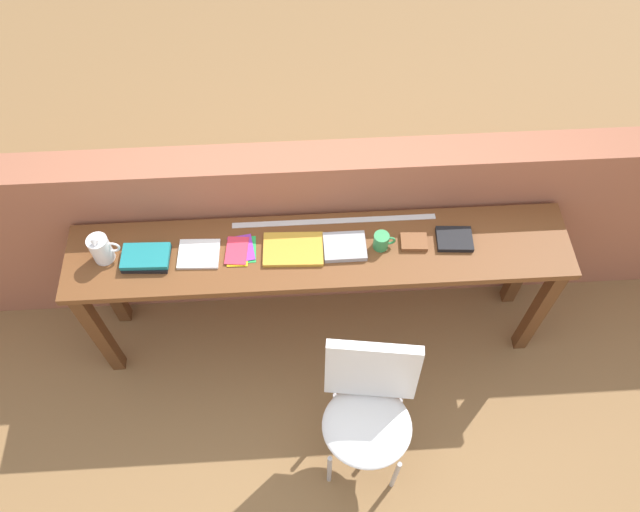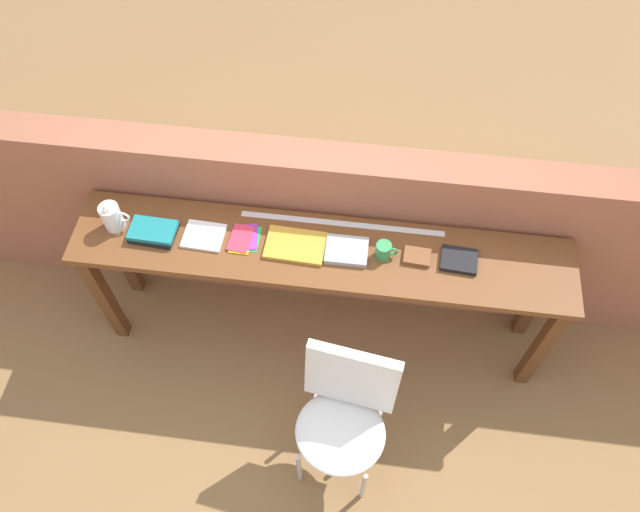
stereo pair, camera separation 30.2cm
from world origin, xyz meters
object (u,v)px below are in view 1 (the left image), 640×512
object	(u,v)px
book_stack_leftmost	(146,257)
book_open_centre	(293,249)
pamphlet_pile_colourful	(240,250)
magazine_cycling	(199,254)
chair_white_moulded	(369,407)
mug	(382,241)
book_repair_rightmost	(454,239)
leather_journal_brown	(414,242)
pitcher_white	(101,249)

from	to	relation	value
book_stack_leftmost	book_open_centre	distance (m)	0.71
book_stack_leftmost	pamphlet_pile_colourful	world-z (taller)	book_stack_leftmost
magazine_cycling	book_open_centre	xyz separation A→B (m)	(0.46, -0.00, 0.00)
chair_white_moulded	mug	bearing A→B (deg)	81.18
book_open_centre	book_repair_rightmost	distance (m)	0.80
magazine_cycling	book_open_centre	bearing A→B (deg)	2.35
mug	book_stack_leftmost	bearing A→B (deg)	-179.21
mug	chair_white_moulded	bearing A→B (deg)	-98.82
leather_journal_brown	mug	bearing A→B (deg)	-173.56
leather_journal_brown	chair_white_moulded	bearing A→B (deg)	-107.55
pitcher_white	book_repair_rightmost	bearing A→B (deg)	0.11
chair_white_moulded	book_stack_leftmost	xyz separation A→B (m)	(-1.04, 0.67, 0.38)
magazine_cycling	mug	xyz separation A→B (m)	(0.90, -0.00, 0.04)
magazine_cycling	mug	size ratio (longest dim) A/B	1.81
mug	book_repair_rightmost	bearing A→B (deg)	2.02
pamphlet_pile_colourful	leather_journal_brown	world-z (taller)	leather_journal_brown
chair_white_moulded	book_open_centre	xyz separation A→B (m)	(-0.33, 0.69, 0.36)
magazine_cycling	book_repair_rightmost	xyz separation A→B (m)	(1.26, 0.01, 0.01)
chair_white_moulded	leather_journal_brown	bearing A→B (deg)	68.82
book_repair_rightmost	mug	bearing A→B (deg)	-174.24
magazine_cycling	mug	bearing A→B (deg)	2.43
book_open_centre	book_repair_rightmost	world-z (taller)	book_repair_rightmost
pitcher_white	book_open_centre	world-z (taller)	pitcher_white
pitcher_white	pamphlet_pile_colourful	bearing A→B (deg)	0.20
leather_journal_brown	book_repair_rightmost	distance (m)	0.20
magazine_cycling	book_open_centre	distance (m)	0.46
magazine_cycling	book_stack_leftmost	bearing A→B (deg)	-173.78
magazine_cycling	book_repair_rightmost	size ratio (longest dim) A/B	1.14
chair_white_moulded	mug	distance (m)	0.80
book_stack_leftmost	book_repair_rightmost	bearing A→B (deg)	1.09
book_stack_leftmost	book_repair_rightmost	distance (m)	1.51
book_open_centre	leather_journal_brown	world-z (taller)	leather_journal_brown
pitcher_white	book_stack_leftmost	bearing A→B (deg)	-7.18
book_repair_rightmost	pitcher_white	bearing A→B (deg)	-176.15
chair_white_moulded	book_repair_rightmost	size ratio (longest dim) A/B	5.08
pamphlet_pile_colourful	book_open_centre	xyz separation A→B (m)	(0.26, -0.01, 0.00)
chair_white_moulded	book_open_centre	size ratio (longest dim) A/B	3.03
book_stack_leftmost	leather_journal_brown	world-z (taller)	book_stack_leftmost
magazine_cycling	pamphlet_pile_colourful	bearing A→B (deg)	5.72
pitcher_white	book_repair_rightmost	world-z (taller)	pitcher_white
book_stack_leftmost	magazine_cycling	size ratio (longest dim) A/B	1.17
chair_white_moulded	book_repair_rightmost	bearing A→B (deg)	56.04
pitcher_white	pamphlet_pile_colourful	size ratio (longest dim) A/B	0.97
book_stack_leftmost	book_open_centre	size ratio (longest dim) A/B	0.79
pamphlet_pile_colourful	book_repair_rightmost	size ratio (longest dim) A/B	1.08
mug	leather_journal_brown	bearing A→B (deg)	2.81
book_repair_rightmost	leather_journal_brown	bearing A→B (deg)	-174.88
magazine_cycling	mug	world-z (taller)	mug
chair_white_moulded	pitcher_white	size ratio (longest dim) A/B	4.85
book_repair_rightmost	pamphlet_pile_colourful	bearing A→B (deg)	-176.20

